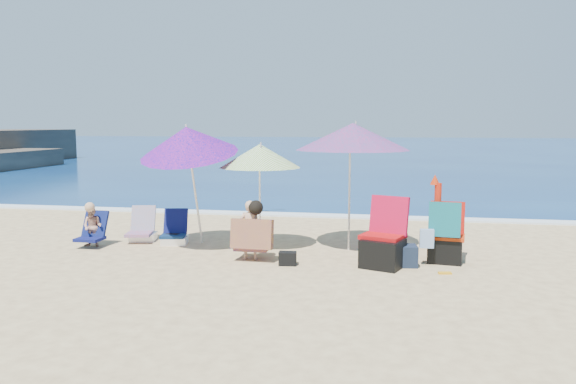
% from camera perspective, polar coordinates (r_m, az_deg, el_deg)
% --- Properties ---
extents(ground, '(120.00, 120.00, 0.00)m').
position_cam_1_polar(ground, '(8.91, 0.75, -7.86)').
color(ground, '#D8BC84').
rests_on(ground, ground).
extents(sea, '(120.00, 80.00, 0.12)m').
position_cam_1_polar(sea, '(53.56, 8.83, 4.41)').
color(sea, navy).
rests_on(sea, ground).
extents(foam, '(120.00, 0.50, 0.04)m').
position_cam_1_polar(foam, '(13.85, 4.27, -2.43)').
color(foam, white).
rests_on(foam, ground).
extents(umbrella_turquoise, '(2.42, 2.42, 2.33)m').
position_cam_1_polar(umbrella_turquoise, '(10.05, 6.61, 5.62)').
color(umbrella_turquoise, silver).
rests_on(umbrella_turquoise, ground).
extents(umbrella_striped, '(1.93, 1.93, 1.95)m').
position_cam_1_polar(umbrella_striped, '(10.04, -2.88, 3.68)').
color(umbrella_striped, white).
rests_on(umbrella_striped, ground).
extents(umbrella_blue, '(1.97, 2.03, 2.41)m').
position_cam_1_polar(umbrella_blue, '(10.18, -10.16, 5.14)').
color(umbrella_blue, silver).
rests_on(umbrella_blue, ground).
extents(furled_umbrella, '(0.20, 0.17, 1.46)m').
position_cam_1_polar(furled_umbrella, '(9.43, 14.88, -2.27)').
color(furled_umbrella, '#B61E0D').
rests_on(furled_umbrella, ground).
extents(chair_navy, '(0.57, 0.65, 0.64)m').
position_cam_1_polar(chair_navy, '(10.95, -11.45, -4.28)').
color(chair_navy, '#0C2345').
rests_on(chair_navy, ground).
extents(chair_rainbow, '(0.59, 0.76, 0.67)m').
position_cam_1_polar(chair_rainbow, '(11.35, -14.58, -3.93)').
color(chair_rainbow, '#E55350').
rests_on(chair_rainbow, ground).
extents(camp_chair_left, '(0.82, 0.87, 1.11)m').
position_cam_1_polar(camp_chair_left, '(9.13, 9.69, -5.44)').
color(camp_chair_left, '#B30C0E').
rests_on(camp_chair_left, ground).
extents(camp_chair_right, '(0.77, 0.74, 1.04)m').
position_cam_1_polar(camp_chair_right, '(9.61, 15.64, -4.73)').
color(camp_chair_right, '#BA300D').
rests_on(camp_chair_right, ground).
extents(person_center, '(0.70, 0.60, 1.02)m').
position_cam_1_polar(person_center, '(9.40, -3.74, -4.00)').
color(person_center, tan).
rests_on(person_center, ground).
extents(person_left, '(0.46, 0.57, 0.84)m').
position_cam_1_polar(person_left, '(11.05, -19.26, -3.32)').
color(person_left, tan).
rests_on(person_left, ground).
extents(bag_black_a, '(0.28, 0.22, 0.19)m').
position_cam_1_polar(bag_black_a, '(10.98, -11.60, -4.65)').
color(bag_black_a, black).
rests_on(bag_black_a, ground).
extents(bag_navy_b, '(0.49, 0.40, 0.34)m').
position_cam_1_polar(bag_navy_b, '(9.25, 11.55, -6.36)').
color(bag_navy_b, '#172133').
rests_on(bag_navy_b, ground).
extents(bag_black_b, '(0.30, 0.22, 0.22)m').
position_cam_1_polar(bag_black_b, '(9.14, -0.04, -6.77)').
color(bag_black_b, black).
rests_on(bag_black_b, ground).
extents(orange_item, '(0.21, 0.12, 0.03)m').
position_cam_1_polar(orange_item, '(8.96, 15.66, -7.94)').
color(orange_item, orange).
rests_on(orange_item, ground).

